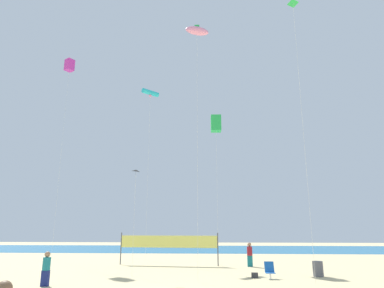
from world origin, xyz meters
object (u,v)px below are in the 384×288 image
kite_cyan_tube (150,93)px  beach_handbag (255,275)px  trash_barrel (318,269)px  kite_green_diamond (293,10)px  kite_magenta_box (69,66)px  kite_green_box (216,124)px  beachgoer_teal_shirt (46,267)px  kite_black_diamond (136,172)px  volleyball_net (168,243)px  folding_beach_chair (270,270)px  kite_pink_inflatable (197,31)px  beachgoer_maroon_shirt (250,254)px

kite_cyan_tube → beach_handbag: bearing=-52.3°
trash_barrel → kite_green_diamond: kite_green_diamond is taller
beach_handbag → kite_magenta_box: 29.35m
kite_magenta_box → kite_green_box: (15.72, -4.96, -8.48)m
trash_barrel → beach_handbag: trash_barrel is taller
beachgoer_teal_shirt → kite_cyan_tube: 20.80m
kite_black_diamond → kite_green_box: 10.28m
kite_magenta_box → kite_cyan_tube: bearing=-10.6°
volleyball_net → beach_handbag: bearing=-49.3°
folding_beach_chair → beach_handbag: 0.90m
beachgoer_teal_shirt → kite_pink_inflatable: size_ratio=0.11×
kite_magenta_box → kite_cyan_tube: 10.36m
kite_cyan_tube → kite_green_diamond: kite_green_diamond is taller
volleyball_net → beachgoer_maroon_shirt: bearing=-6.1°
kite_magenta_box → kite_green_diamond: kite_magenta_box is taller
beachgoer_teal_shirt → kite_green_diamond: (13.13, 1.52, 14.67)m
beachgoer_maroon_shirt → trash_barrel: 6.26m
beachgoer_maroon_shirt → kite_green_diamond: 16.90m
beachgoer_maroon_shirt → trash_barrel: bearing=58.0°
volleyball_net → kite_cyan_tube: 14.91m
beachgoer_teal_shirt → kite_black_diamond: size_ratio=0.25×
beachgoer_teal_shirt → kite_pink_inflatable: kite_pink_inflatable is taller
trash_barrel → kite_green_box: bearing=130.1°
trash_barrel → kite_pink_inflatable: (-6.84, -2.66, 14.06)m
kite_pink_inflatable → kite_black_diamond: bearing=150.3°
kite_black_diamond → kite_cyan_tube: (-1.28, 10.36, 9.61)m
trash_barrel → kite_magenta_box: kite_magenta_box is taller
kite_pink_inflatable → kite_green_box: size_ratio=1.23×
beachgoer_maroon_shirt → trash_barrel: beachgoer_maroon_shirt is taller
beach_handbag → kite_green_diamond: (2.77, -2.05, 15.38)m
beachgoer_maroon_shirt → kite_magenta_box: kite_magenta_box is taller
trash_barrel → kite_green_box: size_ratio=0.07×
kite_black_diamond → kite_pink_inflatable: 9.52m
beachgoer_teal_shirt → kite_green_box: kite_green_box is taller
beachgoer_maroon_shirt → kite_pink_inflatable: (-3.45, -7.90, 13.57)m
trash_barrel → kite_magenta_box: size_ratio=0.04×
kite_cyan_tube → kite_green_box: 8.35m
beachgoer_teal_shirt → kite_black_diamond: (3.28, 4.02, 5.27)m
beachgoer_maroon_shirt → kite_pink_inflatable: size_ratio=0.11×
folding_beach_chair → kite_magenta_box: 29.72m
beachgoer_maroon_shirt → trash_barrel: (3.39, -5.24, -0.48)m
volleyball_net → kite_pink_inflatable: bearing=-72.6°
kite_magenta_box → folding_beach_chair: bearing=-34.6°
beachgoer_teal_shirt → beachgoer_maroon_shirt: bearing=71.9°
beach_handbag → kite_green_box: kite_green_box is taller
kite_black_diamond → kite_green_box: kite_green_box is taller
folding_beach_chair → kite_cyan_tube: (-9.17, 11.02, 15.27)m
folding_beach_chair → trash_barrel: (2.92, 1.05, -0.04)m
volleyball_net → kite_green_diamond: kite_green_diamond is taller
beachgoer_teal_shirt → kite_black_diamond: bearing=80.6°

